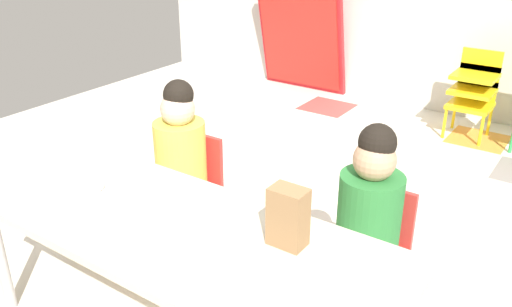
% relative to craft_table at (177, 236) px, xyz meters
% --- Properties ---
extents(ground_plane, '(6.21, 5.51, 0.02)m').
position_rel_craft_table_xyz_m(ground_plane, '(-0.01, 0.75, -0.54)').
color(ground_plane, silver).
extents(craft_table, '(1.78, 0.68, 0.58)m').
position_rel_craft_table_xyz_m(craft_table, '(0.00, 0.00, 0.00)').
color(craft_table, beige).
rests_on(craft_table, ground_plane).
extents(seated_child_near_camera, '(0.32, 0.31, 0.92)m').
position_rel_craft_table_xyz_m(seated_child_near_camera, '(-0.49, 0.57, 0.02)').
color(seated_child_near_camera, red).
rests_on(seated_child_near_camera, ground_plane).
extents(seated_child_middle_seat, '(0.32, 0.31, 0.92)m').
position_rel_craft_table_xyz_m(seated_child_middle_seat, '(0.53, 0.57, 0.02)').
color(seated_child_middle_seat, red).
rests_on(seated_child_middle_seat, ground_plane).
extents(kid_chair_yellow_stack, '(0.32, 0.30, 0.68)m').
position_rel_craft_table_xyz_m(kid_chair_yellow_stack, '(0.33, 3.03, -0.14)').
color(kid_chair_yellow_stack, yellow).
rests_on(kid_chair_yellow_stack, ground_plane).
extents(folded_activity_table, '(0.90, 0.29, 1.09)m').
position_rel_craft_table_xyz_m(folded_activity_table, '(-1.40, 3.30, 0.00)').
color(folded_activity_table, red).
rests_on(folded_activity_table, ground_plane).
extents(paper_bag_brown, '(0.13, 0.09, 0.22)m').
position_rel_craft_table_xyz_m(paper_bag_brown, '(0.41, 0.13, 0.16)').
color(paper_bag_brown, '#9E754C').
rests_on(paper_bag_brown, craft_table).
extents(paper_plate_near_edge, '(0.18, 0.18, 0.01)m').
position_rel_craft_table_xyz_m(paper_plate_near_edge, '(-0.48, -0.01, 0.05)').
color(paper_plate_near_edge, white).
rests_on(paper_plate_near_edge, craft_table).
extents(donut_powdered_on_plate, '(0.11, 0.11, 0.03)m').
position_rel_craft_table_xyz_m(donut_powdered_on_plate, '(-0.48, -0.01, 0.07)').
color(donut_powdered_on_plate, white).
rests_on(donut_powdered_on_plate, craft_table).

